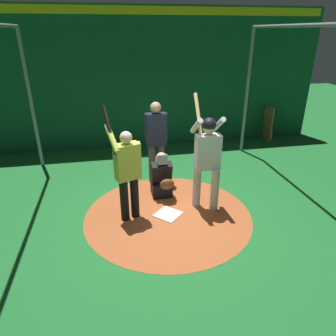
{
  "coord_description": "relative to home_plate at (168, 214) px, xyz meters",
  "views": [
    {
      "loc": [
        4.66,
        -0.92,
        3.1
      ],
      "look_at": [
        0.0,
        0.0,
        0.95
      ],
      "focal_mm": 32.4,
      "sensor_mm": 36.0,
      "label": 1
    }
  ],
  "objects": [
    {
      "name": "batter",
      "position": [
        -0.11,
        0.73,
        1.07
      ],
      "size": [
        0.68,
        0.49,
        2.12
      ],
      "color": "#BCBCC0",
      "rests_on": "ground"
    },
    {
      "name": "catcher",
      "position": [
        -0.73,
        0.02,
        0.36
      ],
      "size": [
        0.58,
        0.4,
        0.96
      ],
      "color": "black",
      "rests_on": "ground"
    },
    {
      "name": "ground_plane",
      "position": [
        0.0,
        0.0,
        -0.01
      ],
      "size": [
        26.42,
        26.42,
        0.0
      ],
      "primitive_type": "plane",
      "color": "#1E6B2D"
    },
    {
      "name": "visitor",
      "position": [
        -0.05,
        -0.69,
        0.94
      ],
      "size": [
        0.54,
        0.59,
        2.01
      ],
      "rotation": [
        0.0,
        0.0,
        0.35
      ],
      "color": "black",
      "rests_on": "ground"
    },
    {
      "name": "dirt_circle",
      "position": [
        0.0,
        0.0,
        -0.01
      ],
      "size": [
        3.06,
        3.06,
        0.01
      ],
      "primitive_type": "cylinder",
      "color": "#AD562D",
      "rests_on": "ground"
    },
    {
      "name": "home_plate",
      "position": [
        0.0,
        0.0,
        0.0
      ],
      "size": [
        0.59,
        0.59,
        0.01
      ],
      "primitive_type": "cube",
      "rotation": [
        0.0,
        0.0,
        0.79
      ],
      "color": "white",
      "rests_on": "dirt_circle"
    },
    {
      "name": "cage_frame",
      "position": [
        0.0,
        0.0,
        2.24
      ],
      "size": [
        5.81,
        5.45,
        3.23
      ],
      "color": "gray",
      "rests_on": "ground"
    },
    {
      "name": "umpire",
      "position": [
        -1.4,
        0.02,
        1.0
      ],
      "size": [
        0.23,
        0.49,
        1.8
      ],
      "color": "#4C4C51",
      "rests_on": "ground"
    },
    {
      "name": "back_wall",
      "position": [
        -3.95,
        0.0,
        1.87
      ],
      "size": [
        0.22,
        10.42,
        3.73
      ],
      "color": "#145133",
      "rests_on": "ground"
    },
    {
      "name": "bat_rack",
      "position": [
        -3.71,
        3.85,
        0.48
      ],
      "size": [
        0.7,
        0.21,
        1.05
      ],
      "color": "olive",
      "rests_on": "ground"
    }
  ]
}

